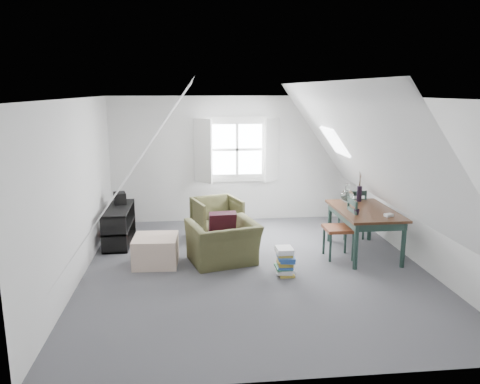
{
  "coord_description": "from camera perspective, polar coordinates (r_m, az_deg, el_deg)",
  "views": [
    {
      "loc": [
        -0.92,
        -6.51,
        2.61
      ],
      "look_at": [
        -0.17,
        0.6,
        1.05
      ],
      "focal_mm": 35.0,
      "sensor_mm": 36.0,
      "label": 1
    }
  ],
  "objects": [
    {
      "name": "skylight",
      "position": [
        8.24,
        11.49,
        6.06
      ],
      "size": [
        0.35,
        0.75,
        0.47
      ],
      "primitive_type": "cube",
      "rotation": [
        0.0,
        0.95,
        0.0
      ],
      "color": "white",
      "rests_on": "slope_right"
    },
    {
      "name": "paper_box",
      "position": [
        7.42,
        17.67,
        -2.7
      ],
      "size": [
        0.14,
        0.12,
        0.04
      ],
      "primitive_type": "cube",
      "rotation": [
        0.0,
        0.0,
        0.34
      ],
      "color": "white",
      "rests_on": "dining_table"
    },
    {
      "name": "dormer_window",
      "position": [
        9.3,
        -0.34,
        5.18
      ],
      "size": [
        1.71,
        0.35,
        1.3
      ],
      "color": "white",
      "rests_on": "wall_back"
    },
    {
      "name": "magazine_stack",
      "position": [
        6.82,
        5.53,
        -8.41
      ],
      "size": [
        0.3,
        0.36,
        0.4
      ],
      "rotation": [
        0.0,
        0.0,
        -0.3
      ],
      "color": "#B29933",
      "rests_on": "floor"
    },
    {
      "name": "dining_table",
      "position": [
        7.78,
        14.95,
        -2.75
      ],
      "size": [
        0.89,
        1.48,
        0.74
      ],
      "rotation": [
        0.0,
        0.0,
        -0.08
      ],
      "color": "black",
      "rests_on": "floor"
    },
    {
      "name": "vase_twigs",
      "position": [
        8.26,
        14.34,
        -0.11
      ],
      "size": [
        0.08,
        0.09,
        0.66
      ],
      "rotation": [
        0.0,
        0.0,
        0.14
      ],
      "color": "black",
      "rests_on": "dining_table"
    },
    {
      "name": "ceiling",
      "position": [
        6.58,
        2.03,
        11.36
      ],
      "size": [
        5.5,
        5.5,
        0.0
      ],
      "primitive_type": "plane",
      "rotation": [
        3.14,
        0.0,
        0.0
      ],
      "color": "white",
      "rests_on": "wall_back"
    },
    {
      "name": "throw_pillow",
      "position": [
        7.28,
        -2.18,
        -3.97
      ],
      "size": [
        0.44,
        0.28,
        0.43
      ],
      "primitive_type": "cube",
      "rotation": [
        0.31,
        0.0,
        0.08
      ],
      "color": "#3C101D",
      "rests_on": "armchair_near"
    },
    {
      "name": "wall_right",
      "position": [
        7.48,
        21.28,
        1.01
      ],
      "size": [
        0.0,
        5.5,
        5.5
      ],
      "primitive_type": "plane",
      "rotation": [
        1.57,
        0.0,
        -1.57
      ],
      "color": "silver",
      "rests_on": "ground"
    },
    {
      "name": "slope_right",
      "position": [
        7.01,
        14.67,
        5.09
      ],
      "size": [
        3.19,
        5.5,
        4.48
      ],
      "primitive_type": "plane",
      "rotation": [
        0.0,
        -2.19,
        0.0
      ],
      "color": "white",
      "rests_on": "wall_right"
    },
    {
      "name": "ottoman",
      "position": [
        7.29,
        -10.22,
        -7.03
      ],
      "size": [
        0.68,
        0.68,
        0.44
      ],
      "primitive_type": "cube",
      "rotation": [
        0.0,
        0.0,
        -0.04
      ],
      "color": "#C4A893",
      "rests_on": "floor"
    },
    {
      "name": "floor",
      "position": [
        7.07,
        1.87,
        -9.33
      ],
      "size": [
        5.5,
        5.5,
        0.0
      ],
      "primitive_type": "plane",
      "color": "#4E4E53",
      "rests_on": "ground"
    },
    {
      "name": "electronics_box",
      "position": [
        8.55,
        -14.44,
        -0.78
      ],
      "size": [
        0.26,
        0.31,
        0.22
      ],
      "primitive_type": "cube",
      "rotation": [
        0.0,
        0.0,
        0.25
      ],
      "color": "black",
      "rests_on": "media_shelf"
    },
    {
      "name": "dining_chair_near",
      "position": [
        7.55,
        12.23,
        -4.25
      ],
      "size": [
        0.44,
        0.44,
        0.94
      ],
      "rotation": [
        0.0,
        0.0,
        -1.91
      ],
      "color": "brown",
      "rests_on": "floor"
    },
    {
      "name": "demijohn",
      "position": [
        8.08,
        12.92,
        -0.42
      ],
      "size": [
        0.22,
        0.22,
        0.32
      ],
      "rotation": [
        0.0,
        0.0,
        0.3
      ],
      "color": "silver",
      "rests_on": "dining_table"
    },
    {
      "name": "wall_left",
      "position": [
        6.84,
        -19.29,
        0.15
      ],
      "size": [
        0.0,
        5.5,
        5.5
      ],
      "primitive_type": "plane",
      "rotation": [
        1.57,
        0.0,
        1.57
      ],
      "color": "silver",
      "rests_on": "ground"
    },
    {
      "name": "wall_front",
      "position": [
        4.1,
        7.32,
        -7.15
      ],
      "size": [
        5.0,
        0.0,
        5.0
      ],
      "primitive_type": "plane",
      "rotation": [
        -1.57,
        0.0,
        0.0
      ],
      "color": "silver",
      "rests_on": "ground"
    },
    {
      "name": "armchair_near",
      "position": [
        7.31,
        -2.06,
        -8.58
      ],
      "size": [
        1.19,
        1.1,
        0.65
      ],
      "primitive_type": "imported",
      "rotation": [
        0.0,
        0.0,
        3.41
      ],
      "color": "#454426",
      "rests_on": "floor"
    },
    {
      "name": "dining_chair_far",
      "position": [
        8.6,
        13.53,
        -2.44
      ],
      "size": [
        0.42,
        0.42,
        0.9
      ],
      "rotation": [
        0.0,
        0.0,
        3.26
      ],
      "color": "brown",
      "rests_on": "floor"
    },
    {
      "name": "wall_back",
      "position": [
        9.4,
        -0.39,
        4.02
      ],
      "size": [
        5.0,
        0.0,
        5.0
      ],
      "primitive_type": "plane",
      "rotation": [
        1.57,
        0.0,
        0.0
      ],
      "color": "silver",
      "rests_on": "ground"
    },
    {
      "name": "armchair_far",
      "position": [
        8.55,
        -2.8,
        -5.45
      ],
      "size": [
        0.98,
        0.99,
        0.72
      ],
      "primitive_type": "imported",
      "rotation": [
        0.0,
        0.0,
        0.31
      ],
      "color": "#454426",
      "rests_on": "floor"
    },
    {
      "name": "media_shelf",
      "position": [
        8.38,
        -14.56,
        -4.17
      ],
      "size": [
        0.41,
        1.24,
        0.63
      ],
      "rotation": [
        0.0,
        0.0,
        -0.05
      ],
      "color": "black",
      "rests_on": "floor"
    },
    {
      "name": "slope_left",
      "position": [
        6.59,
        -11.53,
        4.8
      ],
      "size": [
        3.19,
        5.5,
        4.48
      ],
      "primitive_type": "plane",
      "rotation": [
        0.0,
        2.19,
        0.0
      ],
      "color": "white",
      "rests_on": "wall_left"
    },
    {
      "name": "cup",
      "position": [
        7.39,
        14.0,
        -2.69
      ],
      "size": [
        0.12,
        0.12,
        0.09
      ],
      "primitive_type": "imported",
      "rotation": [
        0.0,
        0.0,
        0.37
      ],
      "color": "black",
      "rests_on": "dining_table"
    }
  ]
}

